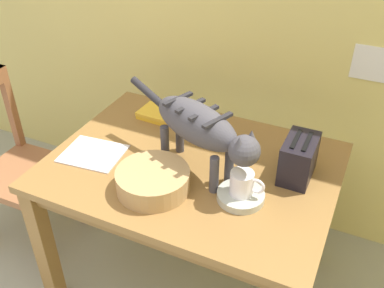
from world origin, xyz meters
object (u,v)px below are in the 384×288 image
(toaster, at_px, (299,159))
(wooden_chair_near, at_px, (18,169))
(cat, at_px, (201,127))
(wicker_basket, at_px, (153,180))
(saucer_bowl, at_px, (241,196))
(book_stack, at_px, (158,114))
(coffee_mug, at_px, (243,183))
(dining_table, at_px, (192,181))
(magazine, at_px, (93,153))

(toaster, distance_m, wooden_chair_near, 1.46)
(cat, relative_size, wicker_basket, 2.32)
(saucer_bowl, xyz_separation_m, wooden_chair_near, (-1.24, 0.05, -0.31))
(saucer_bowl, height_order, book_stack, book_stack)
(wicker_basket, bearing_deg, coffee_mug, 14.75)
(coffee_mug, bearing_deg, saucer_bowl, 180.00)
(coffee_mug, distance_m, toaster, 0.28)
(saucer_bowl, distance_m, coffee_mug, 0.06)
(book_stack, bearing_deg, wooden_chair_near, -152.32)
(coffee_mug, height_order, book_stack, coffee_mug)
(dining_table, relative_size, cat, 1.79)
(coffee_mug, distance_m, book_stack, 0.71)
(toaster, bearing_deg, book_stack, 166.72)
(dining_table, xyz_separation_m, toaster, (0.42, 0.10, 0.18))
(magazine, bearing_deg, coffee_mug, -6.30)
(toaster, height_order, wooden_chair_near, wooden_chair_near)
(cat, height_order, magazine, cat)
(coffee_mug, height_order, magazine, coffee_mug)
(dining_table, xyz_separation_m, cat, (0.06, -0.04, 0.31))
(cat, relative_size, coffee_mug, 4.98)
(coffee_mug, xyz_separation_m, wicker_basket, (-0.33, -0.09, -0.03))
(saucer_bowl, height_order, toaster, toaster)
(toaster, bearing_deg, dining_table, -165.88)
(cat, xyz_separation_m, wicker_basket, (-0.12, -0.17, -0.17))
(dining_table, distance_m, wicker_basket, 0.26)
(book_stack, bearing_deg, saucer_bowl, -35.03)
(coffee_mug, distance_m, magazine, 0.69)
(magazine, xyz_separation_m, book_stack, (0.11, 0.40, 0.01))
(coffee_mug, bearing_deg, book_stack, 145.14)
(cat, xyz_separation_m, saucer_bowl, (0.20, -0.08, -0.20))
(cat, height_order, wicker_basket, cat)
(dining_table, bearing_deg, coffee_mug, -25.22)
(dining_table, height_order, wooden_chair_near, wooden_chair_near)
(saucer_bowl, bearing_deg, wooden_chair_near, 177.59)
(wooden_chair_near, bearing_deg, coffee_mug, 86.60)
(book_stack, bearing_deg, magazine, -105.08)
(book_stack, relative_size, wooden_chair_near, 0.20)
(cat, bearing_deg, magazine, -58.23)
(coffee_mug, relative_size, book_stack, 0.72)
(cat, bearing_deg, book_stack, -108.34)
(coffee_mug, bearing_deg, cat, 157.97)
(saucer_bowl, bearing_deg, cat, 157.62)
(book_stack, bearing_deg, cat, -40.72)
(dining_table, bearing_deg, saucer_bowl, -25.52)
(toaster, bearing_deg, coffee_mug, -123.67)
(dining_table, bearing_deg, magazine, -164.10)
(magazine, bearing_deg, dining_table, 10.03)
(coffee_mug, relative_size, wicker_basket, 0.47)
(coffee_mug, xyz_separation_m, toaster, (0.15, 0.23, 0.01))
(dining_table, distance_m, toaster, 0.47)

